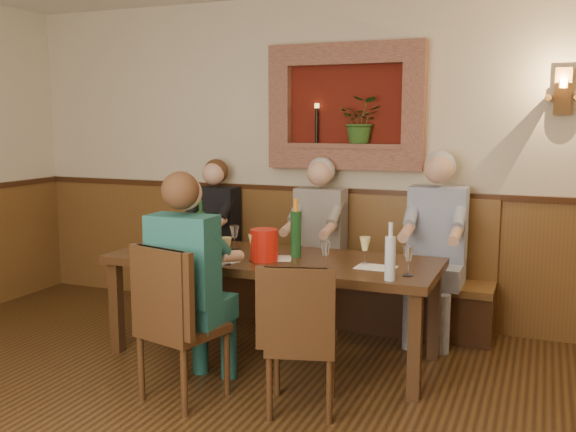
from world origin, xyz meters
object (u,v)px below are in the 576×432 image
object	(u,v)px
person_bench_left	(212,250)
wine_bottle_green_a	(296,233)
person_chair_front	(192,302)
water_bottle	(390,257)
person_bench_mid	(317,256)
dining_table	(273,267)
spittoon_bucket	(264,245)
chair_near_left	(182,354)
bench	(316,283)
chair_near_right	(302,368)
wine_bottle_green_b	(201,227)
person_bench_right	(434,262)

from	to	relation	value
person_bench_left	wine_bottle_green_a	distance (m)	1.41
person_chair_front	water_bottle	world-z (taller)	person_chair_front
person_bench_mid	water_bottle	distance (m)	1.53
dining_table	spittoon_bucket	distance (m)	0.23
wine_bottle_green_a	chair_near_left	bearing A→B (deg)	-111.83
bench	chair_near_right	world-z (taller)	bench
person_bench_mid	wine_bottle_green_b	bearing A→B (deg)	-139.38
spittoon_bucket	water_bottle	bearing A→B (deg)	-13.34
person_bench_mid	spittoon_bucket	bearing A→B (deg)	-93.21
chair_near_right	person_bench_mid	world-z (taller)	person_bench_mid
chair_near_right	wine_bottle_green_a	distance (m)	1.13
person_chair_front	bench	bearing A→B (deg)	82.51
bench	wine_bottle_green_b	size ratio (longest dim) A/B	8.35
person_bench_left	wine_bottle_green_b	world-z (taller)	person_bench_left
dining_table	person_bench_right	xyz separation A→B (m)	(1.04, 0.84, -0.05)
person_chair_front	chair_near_left	bearing A→B (deg)	-92.29
wine_bottle_green_b	person_chair_front	bearing A→B (deg)	-63.84
wine_bottle_green_a	water_bottle	size ratio (longest dim) A/B	1.17
person_bench_left	person_bench_mid	size ratio (longest dim) A/B	0.97
dining_table	person_bench_left	size ratio (longest dim) A/B	1.73
chair_near_right	person_chair_front	distance (m)	0.82
dining_table	wine_bottle_green_a	size ratio (longest dim) A/B	5.63
person_chair_front	spittoon_bucket	xyz separation A→B (m)	(0.22, 0.64, 0.27)
chair_near_right	person_bench_left	bearing A→B (deg)	117.16
bench	person_chair_front	distance (m)	1.76
person_bench_mid	person_bench_right	bearing A→B (deg)	-0.12
person_bench_mid	person_bench_right	size ratio (longest dim) A/B	0.95
dining_table	person_chair_front	size ratio (longest dim) A/B	1.68
chair_near_right	person_bench_right	world-z (taller)	person_bench_right
dining_table	bench	distance (m)	1.01
person_bench_left	chair_near_left	bearing A→B (deg)	-67.24
person_bench_mid	spittoon_bucket	world-z (taller)	person_bench_mid
chair_near_left	person_bench_left	world-z (taller)	person_bench_left
person_chair_front	wine_bottle_green_a	size ratio (longest dim) A/B	3.36
person_bench_mid	water_bottle	xyz separation A→B (m)	(0.90, -1.20, 0.31)
chair_near_left	person_bench_mid	world-z (taller)	person_bench_mid
dining_table	spittoon_bucket	bearing A→B (deg)	-93.50
person_bench_right	chair_near_left	bearing A→B (deg)	-126.08
chair_near_right	spittoon_bucket	world-z (taller)	spittoon_bucket
bench	person_bench_mid	size ratio (longest dim) A/B	2.10
person_bench_left	person_bench_mid	world-z (taller)	person_bench_mid
person_bench_left	bench	bearing A→B (deg)	6.20
spittoon_bucket	wine_bottle_green_b	distance (m)	0.77
person_chair_front	wine_bottle_green_b	distance (m)	1.12
person_bench_left	wine_bottle_green_b	bearing A→B (deg)	-68.08
wine_bottle_green_a	water_bottle	world-z (taller)	wine_bottle_green_a
wine_bottle_green_b	wine_bottle_green_a	bearing A→B (deg)	-8.76
dining_table	wine_bottle_green_b	distance (m)	0.76
person_bench_mid	wine_bottle_green_a	xyz separation A→B (m)	(0.11, -0.78, 0.34)
person_bench_right	wine_bottle_green_a	xyz separation A→B (m)	(-0.88, -0.77, 0.30)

